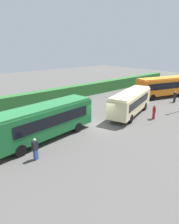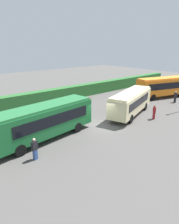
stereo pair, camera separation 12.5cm
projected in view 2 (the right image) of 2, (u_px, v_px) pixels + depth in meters
The scene contains 9 objects.
ground_plane at pixel (98, 126), 22.39m from camera, with size 99.40×99.40×0.00m, color #514F4C.
bus_green at pixel (44, 120), 18.68m from camera, with size 10.59×3.71×3.27m.
bus_cream at pixel (131, 101), 25.42m from camera, with size 9.38×5.11×2.96m.
bus_orange at pixel (164, 86), 33.89m from camera, with size 9.84×5.04×3.32m.
person_left at pixel (35, 148), 15.55m from camera, with size 0.51×0.36×1.78m.
person_center at pixel (154, 112), 24.16m from camera, with size 0.50×0.50×1.69m.
person_right at pixel (175, 97), 31.10m from camera, with size 0.48×0.52×1.72m.
hedge_row at pixel (45, 97), 30.56m from camera, with size 61.70×1.47×1.97m, color #2B652D.
traffic_cone at pixel (90, 99), 32.19m from camera, with size 0.36×0.36×0.60m, color orange.
Camera 2 is at (-14.25, -15.16, 8.48)m, focal length 32.71 mm.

